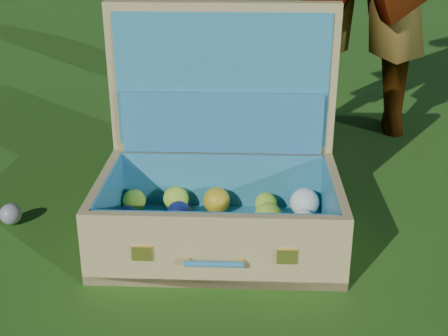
% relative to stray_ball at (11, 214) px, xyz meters
% --- Properties ---
extents(ground, '(60.00, 60.00, 0.00)m').
position_rel_stray_ball_xyz_m(ground, '(0.60, 0.14, -0.03)').
color(ground, '#215114').
rests_on(ground, ground).
extents(stray_ball, '(0.06, 0.06, 0.06)m').
position_rel_stray_ball_xyz_m(stray_ball, '(0.00, 0.00, 0.00)').
color(stray_ball, '#4686B7').
rests_on(stray_ball, ground).
extents(suitcase, '(0.69, 0.54, 0.61)m').
position_rel_stray_ball_xyz_m(suitcase, '(0.60, 0.05, 0.14)').
color(suitcase, tan).
rests_on(suitcase, ground).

